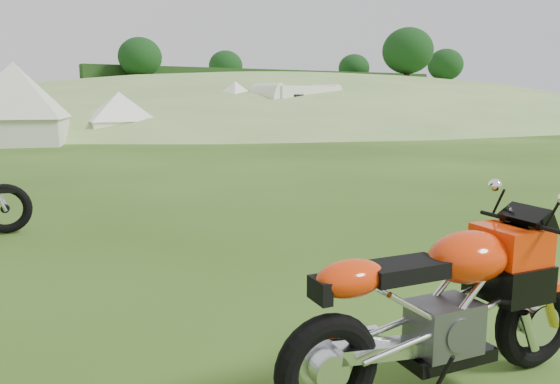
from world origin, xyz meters
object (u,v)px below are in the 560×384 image
sport_motorcycle (443,294)px  tent_left (16,106)px  caravan (298,108)px  tent_mid (120,113)px  tent_right (236,107)px

sport_motorcycle → tent_left: (-0.21, 21.02, 0.83)m
sport_motorcycle → caravan: (13.56, 22.52, 0.59)m
caravan → tent_left: bearing=175.3°
tent_left → tent_mid: tent_left is taller
sport_motorcycle → caravan: size_ratio=0.40×
tent_right → caravan: bearing=-33.1°
tent_left → tent_right: size_ratio=1.11×
tent_left → caravan: (13.77, 1.50, -0.24)m
sport_motorcycle → tent_left: bearing=97.6°
tent_mid → tent_right: bearing=16.1°
sport_motorcycle → tent_right: size_ratio=0.70×
tent_mid → caravan: 9.55m
tent_left → caravan: size_ratio=0.65×
tent_right → caravan: size_ratio=0.58×
sport_motorcycle → tent_left: tent_left is taller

